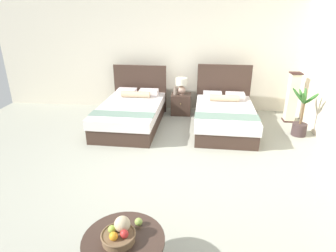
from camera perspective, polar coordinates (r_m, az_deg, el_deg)
name	(u,v)px	position (r m, az deg, el deg)	size (l,w,h in m)	color
ground_plane	(169,169)	(4.94, 0.21, -8.51)	(9.68, 10.11, 0.02)	#A1A191
wall_back	(181,56)	(7.57, 2.64, 13.81)	(9.68, 0.12, 2.80)	silver
bed_near_window	(131,113)	(6.66, -7.31, 2.62)	(1.39, 2.26, 1.20)	#3C2A22
bed_near_corner	(224,116)	(6.53, 11.11, 2.01)	(1.34, 2.09, 1.27)	#3C2A22
nightstand	(181,104)	(7.35, 2.60, 4.39)	(0.49, 0.46, 0.52)	#3C2A22
table_lamp	(181,85)	(7.23, 2.68, 8.19)	(0.29, 0.29, 0.41)	tan
vase	(175,91)	(7.22, 1.45, 7.05)	(0.09, 0.09, 0.21)	gray
coffee_table	(124,249)	(3.07, -8.73, -22.95)	(0.80, 0.80, 0.48)	#3C2A22
fruit_bowl	(119,233)	(2.93, -9.67, -20.29)	(0.33, 0.33, 0.22)	brown
loose_apple	(139,222)	(3.08, -5.88, -18.42)	(0.08, 0.08, 0.08)	#8EAB4B
floor_lamp_corner	(292,98)	(7.36, 23.44, 5.22)	(0.26, 0.26, 1.17)	black
potted_palm	(301,121)	(6.66, 24.86, 0.86)	(0.56, 0.55, 1.05)	#3E2F2F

